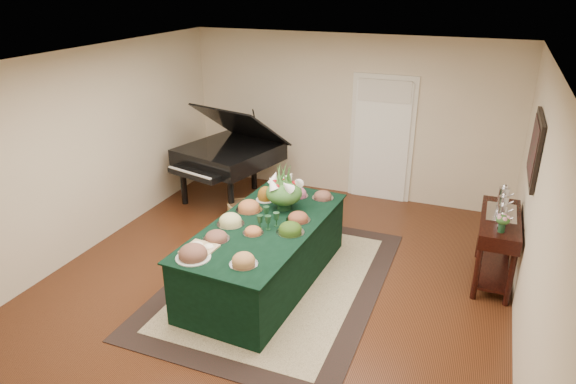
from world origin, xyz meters
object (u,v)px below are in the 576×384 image
at_px(buffet_table, 265,253).
at_px(floral_centerpiece, 284,188).
at_px(grand_piano, 229,154).
at_px(mahogany_sideboard, 499,231).

xyz_separation_m(buffet_table, floral_centerpiece, (0.05, 0.50, 0.67)).
relative_size(buffet_table, floral_centerpiece, 5.43).
distance_m(floral_centerpiece, grand_piano, 2.28).
bearing_deg(buffet_table, floral_centerpiece, 84.49).
xyz_separation_m(grand_piano, mahogany_sideboard, (4.19, -0.99, -0.16)).
relative_size(grand_piano, mahogany_sideboard, 1.52).
bearing_deg(grand_piano, buffet_table, -52.89).
height_order(buffet_table, floral_centerpiece, floral_centerpiece).
bearing_deg(floral_centerpiece, mahogany_sideboard, 13.11).
bearing_deg(mahogany_sideboard, buffet_table, -157.26).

